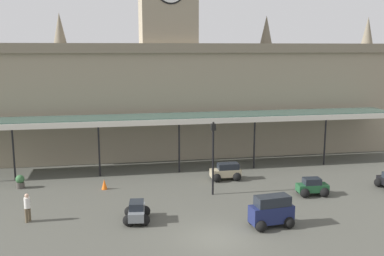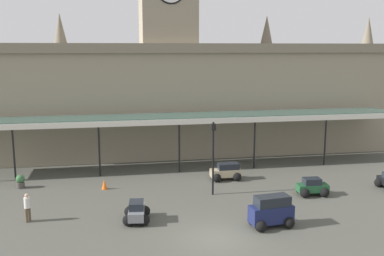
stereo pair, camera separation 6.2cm
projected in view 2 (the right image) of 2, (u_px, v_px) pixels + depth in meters
ground_plane at (217, 238)px, 22.89m from camera, size 140.00×140.00×0.00m
station_building at (168, 92)px, 40.52m from camera, size 41.44×6.22×18.27m
entrance_canopy at (177, 118)px, 35.64m from camera, size 37.30×3.26×4.35m
car_green_sedan at (312, 188)px, 29.51m from camera, size 2.11×1.61×1.19m
car_beige_estate at (226, 172)px, 32.97m from camera, size 2.25×1.55×1.27m
car_grey_sedan at (137, 213)px, 25.10m from camera, size 1.66×2.13×1.19m
car_navy_van at (271, 213)px, 24.27m from camera, size 2.49×1.78×1.77m
pedestrian_beside_cars at (27, 206)px, 24.95m from camera, size 0.34×0.35×1.67m
victorian_lamppost at (213, 150)px, 29.21m from camera, size 0.30×0.30×4.98m
traffic_cone at (104, 184)px, 30.81m from camera, size 0.40×0.40×0.71m
planter_near_kerb at (20, 181)px, 31.05m from camera, size 0.60×0.60×0.96m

